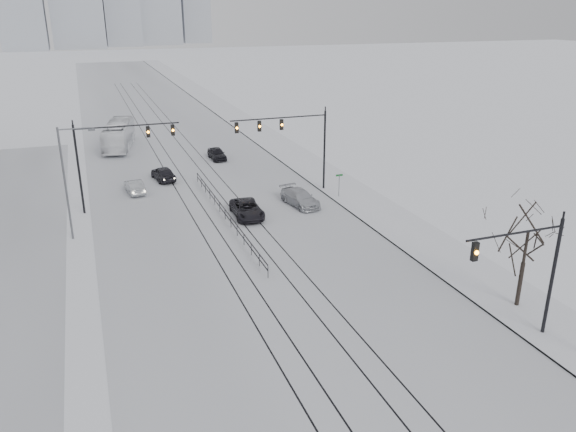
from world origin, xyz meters
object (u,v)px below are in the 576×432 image
object	(u,v)px
traffic_mast_near	(531,266)
sedan_nb_right	(300,198)
sedan_sb_inner	(163,174)
sedan_nb_front	(247,209)
bare_tree	(527,240)
sedan_sb_outer	(135,186)
sedan_nb_far	(217,154)
box_truck	(119,135)

from	to	relation	value
traffic_mast_near	sedan_nb_right	bearing A→B (deg)	97.42
sedan_sb_inner	sedan_nb_right	xyz separation A→B (m)	(10.79, -12.53, -0.03)
sedan_nb_front	bare_tree	bearing A→B (deg)	-59.11
sedan_sb_outer	traffic_mast_near	bearing A→B (deg)	110.93
traffic_mast_near	sedan_nb_far	distance (m)	45.20
sedan_nb_front	sedan_nb_far	xyz separation A→B (m)	(2.13, 20.49, -0.00)
sedan_nb_far	bare_tree	bearing A→B (deg)	-79.21
traffic_mast_near	sedan_nb_front	bearing A→B (deg)	110.07
sedan_sb_inner	sedan_nb_front	size ratio (longest dim) A/B	0.87
sedan_nb_right	box_truck	size ratio (longest dim) A/B	0.41
sedan_nb_far	sedan_nb_front	bearing A→B (deg)	-97.46
bare_tree	traffic_mast_near	bearing A→B (deg)	-128.76
sedan_nb_right	sedan_nb_far	world-z (taller)	sedan_nb_right
traffic_mast_near	sedan_sb_outer	xyz separation A→B (m)	(-17.40, 34.39, -3.88)
bare_tree	sedan_nb_right	distance (m)	23.31
sedan_nb_right	sedan_nb_far	xyz separation A→B (m)	(-3.37, 19.25, -0.02)
traffic_mast_near	sedan_nb_far	world-z (taller)	traffic_mast_near
bare_tree	sedan_sb_outer	distance (m)	37.31
traffic_mast_near	bare_tree	size ratio (longest dim) A/B	1.15
sedan_sb_inner	sedan_nb_right	world-z (taller)	sedan_sb_inner
sedan_sb_inner	sedan_sb_outer	size ratio (longest dim) A/B	1.08
sedan_sb_outer	sedan_nb_right	bearing A→B (deg)	141.28
sedan_sb_outer	sedan_nb_front	xyz separation A→B (m)	(8.61, -10.34, 0.03)
sedan_sb_inner	sedan_nb_front	xyz separation A→B (m)	(5.30, -13.76, -0.05)
sedan_nb_right	sedan_sb_inner	bearing A→B (deg)	121.20
sedan_nb_far	box_truck	distance (m)	14.80
box_truck	sedan_sb_outer	bearing A→B (deg)	100.88
traffic_mast_near	bare_tree	world-z (taller)	traffic_mast_near
sedan_nb_right	box_truck	distance (m)	32.66
sedan_sb_inner	sedan_nb_right	distance (m)	16.54
sedan_nb_front	box_truck	xyz separation A→B (m)	(-8.52, 30.72, 0.99)
sedan_nb_front	box_truck	bearing A→B (deg)	108.38
bare_tree	box_truck	bearing A→B (deg)	110.85
sedan_sb_outer	sedan_sb_inner	bearing A→B (deg)	-139.90
box_truck	sedan_nb_front	bearing A→B (deg)	116.62
sedan_sb_outer	sedan_nb_far	xyz separation A→B (m)	(10.74, 10.15, 0.03)
traffic_mast_near	bare_tree	bearing A→B (deg)	51.24
sedan_nb_far	sedan_sb_outer	bearing A→B (deg)	-138.14
traffic_mast_near	sedan_sb_outer	distance (m)	38.74
sedan_sb_inner	sedan_nb_front	distance (m)	14.75
sedan_sb_inner	sedan_nb_right	bearing A→B (deg)	122.31
bare_tree	sedan_sb_inner	bearing A→B (deg)	115.35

